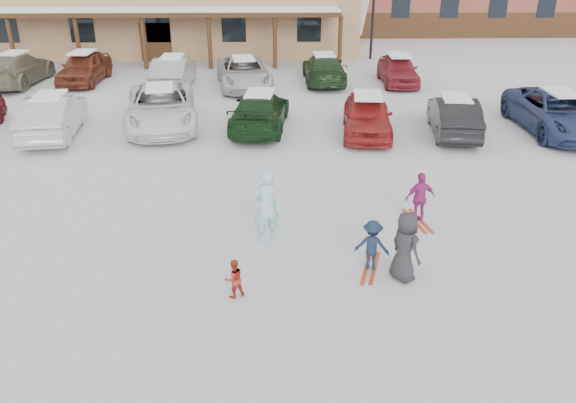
{
  "coord_description": "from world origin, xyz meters",
  "views": [
    {
      "loc": [
        0.05,
        -10.94,
        6.6
      ],
      "look_at": [
        0.3,
        1.0,
        1.0
      ],
      "focal_mm": 35.0,
      "sensor_mm": 36.0,
      "label": 1
    }
  ],
  "objects_px": {
    "parked_car_7": "(16,69)",
    "parked_car_8": "(84,67)",
    "adult_skier": "(266,206)",
    "child_magenta": "(420,198)",
    "parked_car_6": "(558,112)",
    "parked_car_1": "(53,116)",
    "toddler_red": "(234,279)",
    "parked_car_9": "(173,72)",
    "parked_car_12": "(398,70)",
    "bystander_dark": "(405,247)",
    "parked_car_4": "(367,115)",
    "child_navy": "(372,245)",
    "lamp_post": "(374,3)",
    "parked_car_11": "(324,69)",
    "parked_car_3": "(260,111)",
    "parked_car_5": "(454,116)",
    "parked_car_10": "(244,73)",
    "parked_car_2": "(161,107)"
  },
  "relations": [
    {
      "from": "parked_car_8",
      "to": "parked_car_4",
      "type": "bearing_deg",
      "value": -31.73
    },
    {
      "from": "parked_car_7",
      "to": "parked_car_10",
      "type": "height_order",
      "value": "parked_car_7"
    },
    {
      "from": "lamp_post",
      "to": "parked_car_11",
      "type": "bearing_deg",
      "value": -118.36
    },
    {
      "from": "child_magenta",
      "to": "parked_car_6",
      "type": "distance_m",
      "value": 10.0
    },
    {
      "from": "parked_car_8",
      "to": "parked_car_10",
      "type": "xyz_separation_m",
      "value": [
        8.06,
        -1.22,
        -0.05
      ]
    },
    {
      "from": "parked_car_9",
      "to": "parked_car_10",
      "type": "distance_m",
      "value": 3.4
    },
    {
      "from": "parked_car_1",
      "to": "toddler_red",
      "type": "bearing_deg",
      "value": 117.58
    },
    {
      "from": "toddler_red",
      "to": "parked_car_1",
      "type": "bearing_deg",
      "value": -81.49
    },
    {
      "from": "child_navy",
      "to": "parked_car_9",
      "type": "height_order",
      "value": "parked_car_9"
    },
    {
      "from": "parked_car_12",
      "to": "adult_skier",
      "type": "bearing_deg",
      "value": -110.42
    },
    {
      "from": "parked_car_6",
      "to": "parked_car_11",
      "type": "relative_size",
      "value": 1.13
    },
    {
      "from": "child_navy",
      "to": "parked_car_2",
      "type": "height_order",
      "value": "parked_car_2"
    },
    {
      "from": "parked_car_2",
      "to": "parked_car_7",
      "type": "height_order",
      "value": "same"
    },
    {
      "from": "parked_car_2",
      "to": "bystander_dark",
      "type": "bearing_deg",
      "value": -66.98
    },
    {
      "from": "adult_skier",
      "to": "parked_car_8",
      "type": "height_order",
      "value": "adult_skier"
    },
    {
      "from": "adult_skier",
      "to": "parked_car_6",
      "type": "height_order",
      "value": "adult_skier"
    },
    {
      "from": "parked_car_1",
      "to": "parked_car_5",
      "type": "bearing_deg",
      "value": 172.23
    },
    {
      "from": "parked_car_9",
      "to": "parked_car_6",
      "type": "bearing_deg",
      "value": 155.07
    },
    {
      "from": "adult_skier",
      "to": "parked_car_12",
      "type": "distance_m",
      "value": 17.24
    },
    {
      "from": "bystander_dark",
      "to": "parked_car_7",
      "type": "bearing_deg",
      "value": 10.71
    },
    {
      "from": "parked_car_7",
      "to": "parked_car_8",
      "type": "relative_size",
      "value": 1.19
    },
    {
      "from": "parked_car_5",
      "to": "parked_car_7",
      "type": "bearing_deg",
      "value": -15.38
    },
    {
      "from": "parked_car_3",
      "to": "parked_car_5",
      "type": "height_order",
      "value": "parked_car_5"
    },
    {
      "from": "parked_car_4",
      "to": "parked_car_11",
      "type": "bearing_deg",
      "value": 102.76
    },
    {
      "from": "parked_car_6",
      "to": "parked_car_11",
      "type": "xyz_separation_m",
      "value": [
        -8.07,
        8.15,
        -0.06
      ]
    },
    {
      "from": "adult_skier",
      "to": "child_navy",
      "type": "relative_size",
      "value": 1.58
    },
    {
      "from": "parked_car_2",
      "to": "parked_car_11",
      "type": "distance_m",
      "value": 9.89
    },
    {
      "from": "parked_car_7",
      "to": "parked_car_4",
      "type": "bearing_deg",
      "value": 154.85
    },
    {
      "from": "parked_car_1",
      "to": "lamp_post",
      "type": "bearing_deg",
      "value": -141.24
    },
    {
      "from": "toddler_red",
      "to": "parked_car_7",
      "type": "relative_size",
      "value": 0.16
    },
    {
      "from": "parked_car_11",
      "to": "toddler_red",
      "type": "bearing_deg",
      "value": 79.16
    },
    {
      "from": "parked_car_7",
      "to": "child_magenta",
      "type": "bearing_deg",
      "value": 138.71
    },
    {
      "from": "adult_skier",
      "to": "parked_car_9",
      "type": "distance_m",
      "value": 16.1
    },
    {
      "from": "adult_skier",
      "to": "parked_car_3",
      "type": "relative_size",
      "value": 0.39
    },
    {
      "from": "lamp_post",
      "to": "child_magenta",
      "type": "bearing_deg",
      "value": -95.58
    },
    {
      "from": "parked_car_4",
      "to": "adult_skier",
      "type": "bearing_deg",
      "value": -107.65
    },
    {
      "from": "child_magenta",
      "to": "parked_car_6",
      "type": "height_order",
      "value": "parked_car_6"
    },
    {
      "from": "adult_skier",
      "to": "parked_car_3",
      "type": "distance_m",
      "value": 8.82
    },
    {
      "from": "parked_car_7",
      "to": "parked_car_8",
      "type": "bearing_deg",
      "value": -172.12
    },
    {
      "from": "parked_car_7",
      "to": "parked_car_9",
      "type": "bearing_deg",
      "value": 175.2
    },
    {
      "from": "adult_skier",
      "to": "parked_car_9",
      "type": "xyz_separation_m",
      "value": [
        -4.7,
        15.4,
        -0.16
      ]
    },
    {
      "from": "adult_skier",
      "to": "bystander_dark",
      "type": "distance_m",
      "value": 3.4
    },
    {
      "from": "parked_car_7",
      "to": "parked_car_5",
      "type": "bearing_deg",
      "value": 158.55
    },
    {
      "from": "bystander_dark",
      "to": "parked_car_7",
      "type": "height_order",
      "value": "bystander_dark"
    },
    {
      "from": "parked_car_10",
      "to": "parked_car_12",
      "type": "distance_m",
      "value": 7.65
    },
    {
      "from": "child_magenta",
      "to": "bystander_dark",
      "type": "xyz_separation_m",
      "value": [
        -0.95,
        -2.66,
        0.11
      ]
    },
    {
      "from": "parked_car_11",
      "to": "parked_car_1",
      "type": "bearing_deg",
      "value": 37.04
    },
    {
      "from": "adult_skier",
      "to": "child_navy",
      "type": "distance_m",
      "value": 2.68
    },
    {
      "from": "parked_car_9",
      "to": "parked_car_1",
      "type": "bearing_deg",
      "value": 66.26
    },
    {
      "from": "toddler_red",
      "to": "parked_car_10",
      "type": "xyz_separation_m",
      "value": [
        -0.68,
        17.74,
        0.29
      ]
    }
  ]
}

